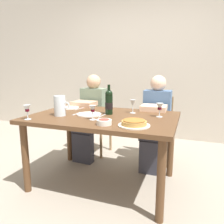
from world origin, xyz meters
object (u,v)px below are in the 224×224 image
object	(u,v)px
water_pitcher	(60,107)
wine_glass_centre	(27,109)
baked_tart	(134,123)
chair_left	(98,119)
chair_right	(158,124)
wine_glass_left_diner	(93,109)
wine_glass_spare	(133,104)
dining_table	(103,124)
wine_glass_right_diner	(160,107)
diner_left	(90,114)
wine_bottle	(109,102)
dinner_plate_left_setting	(89,114)
salad_bowl	(104,122)
diner_right	(155,119)
dinner_plate_right_setting	(69,108)

from	to	relation	value
water_pitcher	wine_glass_centre	bearing A→B (deg)	-127.57
baked_tart	wine_glass_centre	xyz separation A→B (m)	(-1.02, -0.11, 0.07)
chair_left	chair_right	distance (m)	0.90
chair_right	wine_glass_left_diner	bearing A→B (deg)	66.76
wine_glass_spare	dining_table	bearing A→B (deg)	-137.60
wine_glass_right_diner	wine_glass_centre	xyz separation A→B (m)	(-1.17, -0.55, 0.00)
diner_left	chair_right	world-z (taller)	diner_left
wine_bottle	dinner_plate_left_setting	xyz separation A→B (m)	(-0.18, -0.11, -0.13)
dining_table	salad_bowl	bearing A→B (deg)	-65.86
salad_bowl	diner_right	size ratio (longest dim) A/B	0.12
chair_right	wine_glass_spare	bearing A→B (deg)	73.40
chair_right	water_pitcher	bearing A→B (deg)	49.99
dining_table	chair_left	size ratio (longest dim) A/B	1.72
dining_table	diner_left	bearing A→B (deg)	125.42
chair_left	wine_glass_centre	bearing A→B (deg)	85.21
water_pitcher	chair_right	distance (m)	1.39
baked_tart	diner_left	distance (m)	1.29
dining_table	dinner_plate_left_setting	bearing A→B (deg)	-173.73
dining_table	diner_right	size ratio (longest dim) A/B	1.29
wine_glass_right_diner	wine_glass_spare	bearing A→B (deg)	162.11
dinner_plate_right_setting	dining_table	bearing A→B (deg)	-25.00
wine_glass_spare	diner_right	size ratio (longest dim) A/B	0.13
wine_glass_right_diner	wine_glass_centre	size ratio (longest dim) A/B	1.00
wine_glass_spare	baked_tart	bearing A→B (deg)	-74.09
dining_table	diner_left	xyz separation A→B (m)	(-0.46, 0.64, -0.05)
dining_table	wine_glass_spare	size ratio (longest dim) A/B	10.08
dinner_plate_right_setting	diner_right	xyz separation A→B (m)	(1.02, 0.37, -0.15)
salad_bowl	wine_glass_left_diner	bearing A→B (deg)	142.06
diner_left	chair_right	xyz separation A→B (m)	(0.91, 0.23, -0.12)
wine_glass_spare	diner_right	world-z (taller)	diner_right
dining_table	wine_glass_left_diner	world-z (taller)	wine_glass_left_diner
wine_glass_right_diner	chair_left	xyz separation A→B (m)	(-1.01, 0.74, -0.36)
baked_tart	diner_left	bearing A→B (deg)	132.77
dining_table	wine_glass_left_diner	distance (m)	0.28
dining_table	dinner_plate_left_setting	xyz separation A→B (m)	(-0.15, -0.02, 0.10)
diner_left	wine_glass_centre	bearing A→B (deg)	84.05
wine_glass_centre	chair_left	size ratio (longest dim) A/B	0.16
chair_right	baked_tart	bearing A→B (deg)	88.18
wine_glass_left_diner	dinner_plate_right_setting	xyz separation A→B (m)	(-0.55, 0.47, -0.09)
wine_glass_centre	diner_right	distance (m)	1.51
wine_bottle	baked_tart	bearing A→B (deg)	-45.72
wine_glass_left_diner	wine_glass_centre	world-z (taller)	wine_glass_centre
water_pitcher	diner_right	world-z (taller)	diner_right
diner_left	chair_right	size ratio (longest dim) A/B	1.33
dining_table	diner_left	world-z (taller)	diner_left
wine_bottle	chair_left	distance (m)	1.00
water_pitcher	dinner_plate_left_setting	bearing A→B (deg)	27.08
wine_glass_centre	dining_table	bearing A→B (deg)	33.69
diner_left	wine_glass_right_diner	bearing A→B (deg)	156.30
chair_right	diner_right	bearing A→B (deg)	90.03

